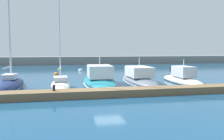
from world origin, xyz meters
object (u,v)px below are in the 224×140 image
(sailboat_white_second, at_px, (61,84))
(mooring_buoy_yellow, at_px, (59,69))
(motorboat_teal_third, at_px, (99,79))
(mooring_buoy_orange, at_px, (56,75))
(motorboat_slate_fourth, at_px, (139,78))
(dock_bollard, at_px, (54,88))
(sailboat_navy_nearest, at_px, (10,84))
(mooring_buoy_white, at_px, (80,71))
(motorboat_ivory_fifth, at_px, (182,79))

(sailboat_white_second, distance_m, mooring_buoy_yellow, 20.94)
(motorboat_teal_third, distance_m, mooring_buoy_orange, 11.40)
(mooring_buoy_orange, bearing_deg, sailboat_white_second, -86.74)
(motorboat_slate_fourth, relative_size, mooring_buoy_orange, 14.05)
(mooring_buoy_orange, distance_m, dock_bollard, 17.14)
(sailboat_navy_nearest, bearing_deg, mooring_buoy_yellow, -9.92)
(motorboat_teal_third, xyz_separation_m, mooring_buoy_white, (-0.83, 15.54, -0.52))
(motorboat_slate_fourth, xyz_separation_m, mooring_buoy_orange, (-9.01, 10.47, -0.50))
(motorboat_slate_fourth, distance_m, dock_bollard, 11.02)
(motorboat_slate_fourth, relative_size, mooring_buoy_white, 12.67)
(sailboat_white_second, height_order, motorboat_slate_fourth, sailboat_white_second)
(sailboat_navy_nearest, height_order, sailboat_white_second, sailboat_white_second)
(sailboat_navy_nearest, relative_size, mooring_buoy_orange, 19.54)
(sailboat_navy_nearest, bearing_deg, mooring_buoy_orange, -17.32)
(mooring_buoy_white, bearing_deg, sailboat_navy_nearest, -115.39)
(motorboat_ivory_fifth, relative_size, dock_bollard, 18.02)
(sailboat_white_second, bearing_deg, motorboat_slate_fourth, -82.72)
(motorboat_teal_third, bearing_deg, motorboat_ivory_fifth, -95.12)
(sailboat_white_second, height_order, motorboat_teal_third, sailboat_white_second)
(motorboat_slate_fourth, relative_size, mooring_buoy_yellow, 18.29)
(motorboat_teal_third, relative_size, mooring_buoy_orange, 15.14)
(sailboat_white_second, xyz_separation_m, motorboat_teal_third, (4.01, 1.42, 0.22))
(mooring_buoy_white, bearing_deg, motorboat_slate_fourth, -71.73)
(sailboat_white_second, bearing_deg, motorboat_teal_third, -72.27)
(sailboat_navy_nearest, xyz_separation_m, mooring_buoy_yellow, (4.37, 20.57, -0.40))
(motorboat_slate_fourth, bearing_deg, mooring_buoy_orange, 40.70)
(sailboat_navy_nearest, distance_m, motorboat_slate_fourth, 13.07)
(motorboat_slate_fourth, xyz_separation_m, mooring_buoy_yellow, (-8.67, 19.60, -0.50))
(motorboat_ivory_fifth, bearing_deg, dock_bollard, 110.95)
(sailboat_navy_nearest, distance_m, mooring_buoy_orange, 12.14)
(mooring_buoy_orange, bearing_deg, motorboat_teal_third, -65.71)
(sailboat_white_second, distance_m, motorboat_slate_fourth, 8.45)
(sailboat_white_second, xyz_separation_m, motorboat_ivory_fifth, (12.93, 0.32, 0.15))
(sailboat_white_second, relative_size, dock_bollard, 36.00)
(motorboat_slate_fourth, distance_m, mooring_buoy_white, 16.47)
(mooring_buoy_orange, xyz_separation_m, mooring_buoy_yellow, (0.34, 9.13, 0.00))
(sailboat_white_second, height_order, motorboat_ivory_fifth, sailboat_white_second)
(motorboat_slate_fourth, relative_size, motorboat_ivory_fifth, 1.23)
(mooring_buoy_yellow, bearing_deg, mooring_buoy_orange, -92.14)
(motorboat_teal_third, xyz_separation_m, motorboat_slate_fourth, (4.32, -0.09, -0.03))
(motorboat_teal_third, relative_size, mooring_buoy_yellow, 19.71)
(motorboat_teal_third, xyz_separation_m, dock_bollard, (-4.46, -6.73, 0.26))
(mooring_buoy_orange, bearing_deg, dock_bollard, -89.26)
(sailboat_navy_nearest, bearing_deg, sailboat_white_second, -92.37)
(motorboat_ivory_fifth, height_order, mooring_buoy_orange, motorboat_ivory_fifth)
(sailboat_white_second, height_order, mooring_buoy_orange, sailboat_white_second)
(sailboat_white_second, bearing_deg, motorboat_ivory_fifth, -90.41)
(motorboat_slate_fourth, xyz_separation_m, motorboat_ivory_fifth, (4.60, -1.02, -0.05))
(sailboat_white_second, xyz_separation_m, mooring_buoy_yellow, (-0.33, 20.93, -0.30))
(sailboat_navy_nearest, distance_m, mooring_buoy_yellow, 21.03)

